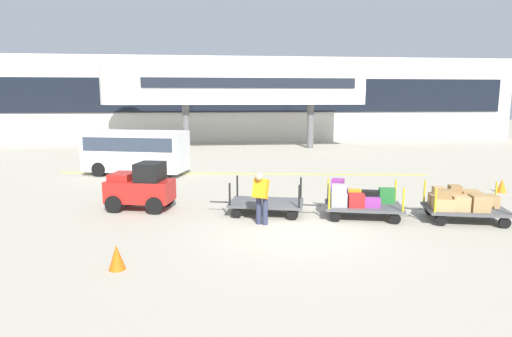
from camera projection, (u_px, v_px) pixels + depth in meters
ground_plane at (293, 230)px, 12.00m from camera, size 120.00×120.00×0.00m
apron_lead_line at (241, 174)px, 21.02m from camera, size 17.80×2.72×0.01m
terminal_building at (236, 100)px, 36.92m from camera, size 49.16×2.51×7.13m
jet_bridge at (225, 87)px, 30.78m from camera, size 18.73×3.00×5.83m
baggage_tug at (141, 187)px, 14.14m from camera, size 2.31×1.66×1.58m
baggage_cart_lead at (266, 203)px, 13.64m from camera, size 3.09×1.92×1.10m
baggage_cart_middle at (358, 200)px, 13.26m from camera, size 3.09×1.92×1.13m
baggage_cart_tail at (462, 203)px, 12.83m from camera, size 3.09×1.92×1.10m
baggage_handler at (261, 196)px, 12.36m from camera, size 0.55×0.56×1.56m
shuttle_van at (136, 149)px, 20.71m from camera, size 5.14×3.17×2.10m
safety_cone_near at (117, 257)px, 9.19m from camera, size 0.36×0.36×0.55m
safety_cone_far at (502, 186)px, 16.79m from camera, size 0.36×0.36×0.55m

